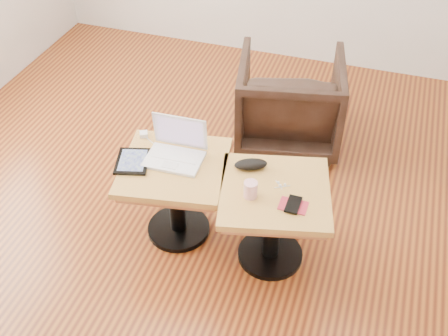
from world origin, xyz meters
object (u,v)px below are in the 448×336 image
(laptop, at_px, (176,150))
(striped_cup, at_px, (251,189))
(side_table_left, at_px, (175,182))
(side_table_right, at_px, (274,208))
(armchair, at_px, (289,102))

(laptop, xyz_separation_m, striped_cup, (0.47, -0.18, 0.00))
(side_table_left, height_order, striped_cup, striped_cup)
(side_table_left, height_order, laptop, laptop)
(side_table_left, xyz_separation_m, side_table_right, (0.57, -0.03, 0.00))
(side_table_right, bearing_deg, armchair, 84.93)
(laptop, height_order, armchair, laptop)
(laptop, distance_m, armchair, 1.11)
(side_table_left, distance_m, laptop, 0.18)
(side_table_right, distance_m, laptop, 0.61)
(side_table_right, height_order, striped_cup, striped_cup)
(side_table_right, xyz_separation_m, striped_cup, (-0.11, -0.08, 0.17))
(side_table_left, relative_size, striped_cup, 7.20)
(striped_cup, bearing_deg, side_table_right, 37.79)
(side_table_left, relative_size, laptop, 2.07)
(striped_cup, bearing_deg, side_table_left, 166.48)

